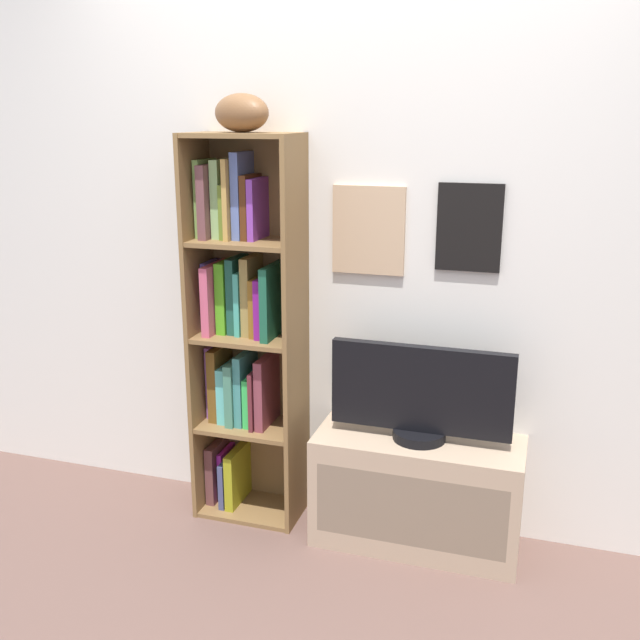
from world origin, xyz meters
name	(u,v)px	position (x,y,z in m)	size (l,w,h in m)	color
back_wall	(356,256)	(0.00, 1.13, 1.20)	(4.80, 0.08, 2.40)	silver
bookshelf	(243,329)	(-0.48, 0.99, 0.87)	(0.47, 0.29, 1.72)	brown
football	(241,113)	(-0.44, 0.95, 1.80)	(0.29, 0.15, 0.15)	brown
tv_stand	(417,491)	(0.34, 0.92, 0.24)	(0.87, 0.35, 0.49)	tan
television	(421,394)	(0.34, 0.92, 0.69)	(0.75, 0.22, 0.40)	black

